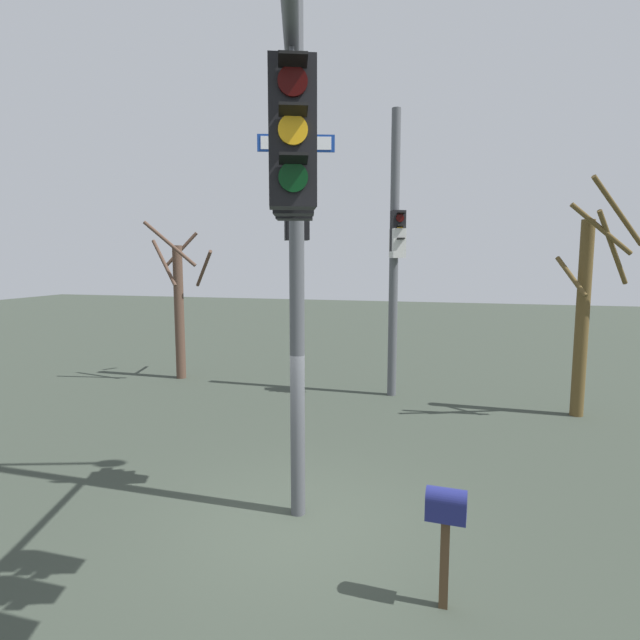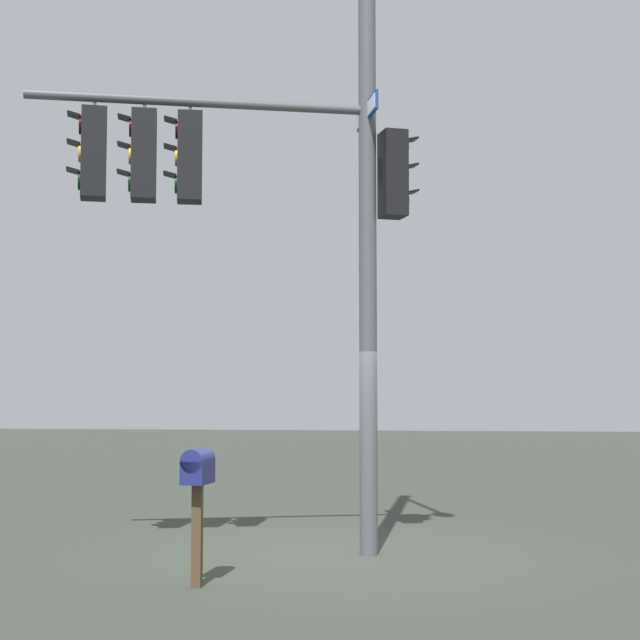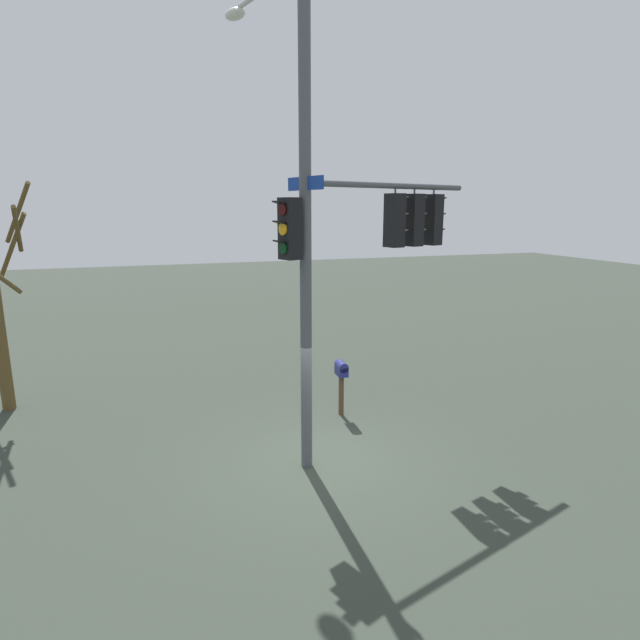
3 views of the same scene
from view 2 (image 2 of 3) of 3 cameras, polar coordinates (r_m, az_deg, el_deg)
name	(u,v)px [view 2 (image 2 of 3)]	position (r m, az deg, el deg)	size (l,w,h in m)	color
ground_plane	(343,555)	(12.15, 1.34, -13.73)	(80.00, 80.00, 0.00)	#333B31
main_signal_pole_assembly	(288,140)	(12.15, -1.89, 10.60)	(5.05, 3.31, 9.53)	#4C4F54
mailbox	(198,478)	(10.15, -7.24, -9.24)	(0.27, 0.46, 1.41)	#4C3823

